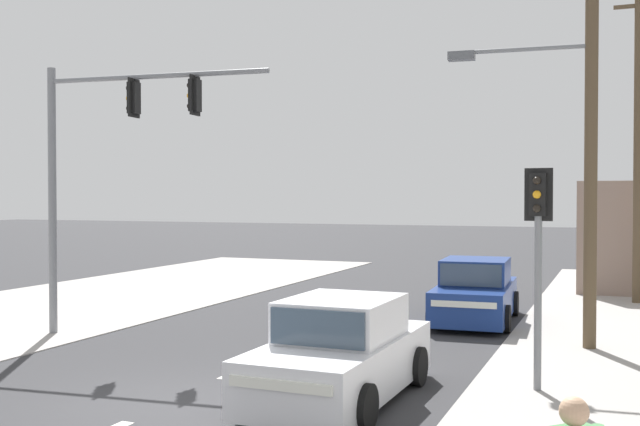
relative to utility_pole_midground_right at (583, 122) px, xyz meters
name	(u,v)px	position (x,y,z in m)	size (l,w,h in m)	color
ground_plane	(161,407)	(-5.56, -6.79, -4.63)	(140.00, 140.00, 0.00)	#303033
lane_dash_mid	(254,364)	(-5.56, -3.79, -4.62)	(0.20, 2.40, 0.01)	silver
lane_dash_far	(346,322)	(-5.56, 1.21, -4.62)	(0.20, 2.40, 0.01)	silver
utility_pole_midground_right	(583,122)	(0.00, 0.00, 0.00)	(3.78, 0.51, 8.55)	brown
utility_pole_background_right	(638,128)	(1.18, 7.46, 0.47)	(1.80, 0.26, 9.72)	brown
traffic_signal_mast	(102,150)	(-9.90, -2.57, -0.48)	(5.27, 0.66, 6.00)	slate
pedestal_signal_right_kerb	(538,240)	(-0.49, -3.81, -2.21)	(0.44, 0.30, 3.56)	slate
sedan_kerbside_parked	(475,293)	(-2.61, 2.51, -3.92)	(2.07, 4.32, 1.56)	navy
sedan_crossing_left	(341,354)	(-3.23, -5.44, -3.92)	(1.95, 4.27, 1.56)	silver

